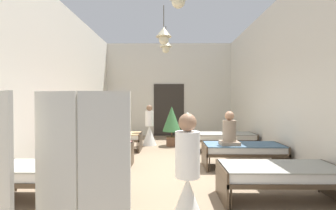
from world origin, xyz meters
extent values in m
cube|color=#8C755B|center=(0.00, 0.00, -0.05)|extent=(6.36, 11.05, 0.10)
cube|color=silver|center=(0.00, 5.32, 2.15)|extent=(6.16, 0.20, 4.30)
cube|color=silver|center=(-2.98, 0.00, 2.15)|extent=(0.20, 10.45, 4.30)
cube|color=silver|center=(2.98, 0.00, 2.15)|extent=(0.20, 10.45, 4.30)
cube|color=#2D2823|center=(0.00, 5.20, 1.20)|extent=(1.40, 0.06, 2.40)
sphere|color=beige|center=(0.23, -0.91, 3.63)|extent=(0.28, 0.28, 0.28)
cylinder|color=brown|center=(-0.12, 0.91, 4.00)|extent=(0.02, 0.02, 0.59)
cone|color=beige|center=(-0.12, 0.91, 3.56)|extent=(0.44, 0.44, 0.28)
sphere|color=beige|center=(-0.12, 0.91, 3.34)|extent=(0.28, 0.28, 0.28)
cylinder|color=brown|center=(-0.09, 2.74, 4.07)|extent=(0.02, 0.02, 0.45)
cone|color=beige|center=(-0.09, 2.74, 3.70)|extent=(0.44, 0.44, 0.28)
sphere|color=beige|center=(-0.09, 2.74, 3.48)|extent=(0.28, 0.28, 0.28)
cylinder|color=#473828|center=(-2.70, -1.54, 0.17)|extent=(0.03, 0.03, 0.34)
cylinder|color=#473828|center=(-0.96, -2.26, 0.17)|extent=(0.03, 0.03, 0.34)
cylinder|color=#473828|center=(-0.96, -1.54, 0.17)|extent=(0.03, 0.03, 0.34)
cube|color=#473828|center=(-1.83, -1.90, 0.38)|extent=(1.90, 0.84, 0.07)
cube|color=#473828|center=(-0.90, -1.90, 0.29)|extent=(0.04, 0.84, 0.57)
cube|color=white|center=(-1.83, -1.90, 0.48)|extent=(1.82, 0.78, 0.14)
cube|color=#9E9E93|center=(-1.83, -1.90, 0.56)|extent=(1.86, 0.82, 0.02)
cylinder|color=#473828|center=(0.96, -2.26, 0.17)|extent=(0.03, 0.03, 0.34)
cylinder|color=#473828|center=(0.96, -1.54, 0.17)|extent=(0.03, 0.03, 0.34)
cylinder|color=#473828|center=(2.70, -1.54, 0.17)|extent=(0.03, 0.03, 0.34)
cube|color=#473828|center=(1.83, -1.90, 0.38)|extent=(1.90, 0.84, 0.07)
cube|color=#473828|center=(0.90, -1.90, 0.29)|extent=(0.04, 0.84, 0.57)
cube|color=white|center=(1.83, -1.90, 0.48)|extent=(1.82, 0.78, 0.14)
cube|color=#9E9E93|center=(1.83, -1.90, 0.56)|extent=(1.86, 0.82, 0.02)
cylinder|color=#473828|center=(-2.70, -0.36, 0.17)|extent=(0.03, 0.03, 0.34)
cylinder|color=#473828|center=(-2.70, 0.36, 0.17)|extent=(0.03, 0.03, 0.34)
cylinder|color=#473828|center=(-0.96, -0.36, 0.17)|extent=(0.03, 0.03, 0.34)
cylinder|color=#473828|center=(-0.96, 0.36, 0.17)|extent=(0.03, 0.03, 0.34)
cube|color=#473828|center=(-1.83, 0.00, 0.38)|extent=(1.90, 0.84, 0.07)
cube|color=#473828|center=(-2.76, 0.00, 0.29)|extent=(0.04, 0.84, 0.57)
cube|color=#473828|center=(-0.90, 0.00, 0.29)|extent=(0.04, 0.84, 0.57)
cube|color=white|center=(-1.83, 0.00, 0.48)|extent=(1.82, 0.78, 0.14)
cube|color=#8C4C47|center=(-1.83, 0.00, 0.56)|extent=(1.86, 0.82, 0.02)
cylinder|color=#473828|center=(0.96, -0.36, 0.17)|extent=(0.03, 0.03, 0.34)
cylinder|color=#473828|center=(0.96, 0.36, 0.17)|extent=(0.03, 0.03, 0.34)
cylinder|color=#473828|center=(2.70, -0.36, 0.17)|extent=(0.03, 0.03, 0.34)
cylinder|color=#473828|center=(2.70, 0.36, 0.17)|extent=(0.03, 0.03, 0.34)
cube|color=#473828|center=(1.83, 0.00, 0.38)|extent=(1.90, 0.84, 0.07)
cube|color=#473828|center=(0.90, 0.00, 0.29)|extent=(0.04, 0.84, 0.57)
cube|color=#473828|center=(2.76, 0.00, 0.29)|extent=(0.04, 0.84, 0.57)
cube|color=white|center=(1.83, 0.00, 0.48)|extent=(1.82, 0.78, 0.14)
cube|color=slate|center=(1.83, 0.00, 0.56)|extent=(1.86, 0.82, 0.02)
cylinder|color=#473828|center=(-2.70, 1.54, 0.17)|extent=(0.03, 0.03, 0.34)
cylinder|color=#473828|center=(-2.70, 2.26, 0.17)|extent=(0.03, 0.03, 0.34)
cylinder|color=#473828|center=(-0.96, 1.54, 0.17)|extent=(0.03, 0.03, 0.34)
cylinder|color=#473828|center=(-0.96, 2.26, 0.17)|extent=(0.03, 0.03, 0.34)
cube|color=#473828|center=(-1.83, 1.90, 0.38)|extent=(1.90, 0.84, 0.07)
cube|color=#473828|center=(-2.76, 1.90, 0.29)|extent=(0.04, 0.84, 0.57)
cube|color=#473828|center=(-0.90, 1.90, 0.29)|extent=(0.04, 0.84, 0.57)
cube|color=silver|center=(-1.83, 1.90, 0.48)|extent=(1.82, 0.78, 0.14)
cube|color=tan|center=(-1.83, 1.90, 0.56)|extent=(1.86, 0.82, 0.02)
cylinder|color=#473828|center=(0.96, 1.54, 0.17)|extent=(0.03, 0.03, 0.34)
cylinder|color=#473828|center=(0.96, 2.26, 0.17)|extent=(0.03, 0.03, 0.34)
cylinder|color=#473828|center=(2.70, 1.54, 0.17)|extent=(0.03, 0.03, 0.34)
cylinder|color=#473828|center=(2.70, 2.26, 0.17)|extent=(0.03, 0.03, 0.34)
cube|color=#473828|center=(1.83, 1.90, 0.38)|extent=(1.90, 0.84, 0.07)
cube|color=#473828|center=(0.90, 1.90, 0.29)|extent=(0.04, 0.84, 0.57)
cube|color=#473828|center=(2.76, 1.90, 0.29)|extent=(0.04, 0.84, 0.57)
cube|color=silver|center=(1.83, 1.90, 0.48)|extent=(1.82, 0.78, 0.14)
cube|color=#9E9E93|center=(1.83, 1.90, 0.56)|extent=(1.86, 0.82, 0.02)
cone|color=white|center=(-0.70, 2.86, 0.35)|extent=(0.52, 0.52, 0.70)
cylinder|color=white|center=(-0.70, 2.86, 0.97)|extent=(0.30, 0.30, 0.55)
sphere|color=#846047|center=(-0.70, 2.86, 1.36)|extent=(0.22, 0.22, 0.22)
cone|color=white|center=(-0.70, 2.86, 1.44)|extent=(0.18, 0.18, 0.10)
cone|color=white|center=(0.28, -2.86, 0.35)|extent=(0.52, 0.52, 0.70)
cylinder|color=white|center=(0.28, -2.86, 0.97)|extent=(0.30, 0.30, 0.55)
sphere|color=#A87A5B|center=(0.28, -2.86, 1.36)|extent=(0.22, 0.22, 0.22)
cone|color=white|center=(0.28, -2.86, 1.44)|extent=(0.18, 0.18, 0.10)
cylinder|color=gray|center=(1.48, -0.09, 0.86)|extent=(0.32, 0.32, 0.58)
cube|color=gray|center=(1.48, -0.09, 0.61)|extent=(0.44, 0.44, 0.08)
sphere|color=#A87A5B|center=(1.48, -0.09, 1.26)|extent=(0.22, 0.22, 0.22)
cylinder|color=slate|center=(-1.48, -1.88, 0.86)|extent=(0.32, 0.32, 0.58)
cube|color=slate|center=(-1.48, -1.88, 0.61)|extent=(0.44, 0.44, 0.08)
sphere|color=tan|center=(-1.48, -1.88, 1.26)|extent=(0.22, 0.22, 0.22)
cylinder|color=brown|center=(0.12, 2.72, 0.16)|extent=(0.39, 0.39, 0.33)
cylinder|color=brown|center=(0.12, 2.72, 0.43)|extent=(0.06, 0.06, 0.20)
cone|color=#3D7A42|center=(0.12, 2.72, 0.98)|extent=(0.67, 0.67, 0.90)
cube|color=silver|center=(-1.30, -3.81, 0.85)|extent=(0.36, 0.26, 1.70)
cube|color=silver|center=(-0.88, -3.75, 0.85)|extent=(0.41, 0.16, 1.70)
cube|color=silver|center=(-0.46, -3.81, 0.85)|extent=(0.42, 0.03, 1.70)
camera|label=1|loc=(0.07, -5.68, 1.62)|focal=25.01mm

